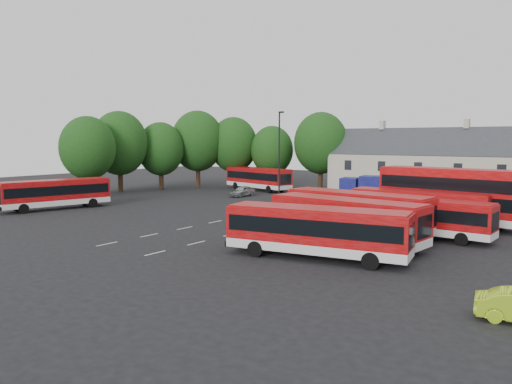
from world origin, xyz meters
TOP-DOWN VIEW (x-y plane):
  - ground at (0.00, 0.00)m, footprint 140.00×140.00m
  - lane_markings at (2.50, 2.00)m, footprint 5.15×33.80m
  - treeline at (-20.74, 19.36)m, footprint 29.92×32.59m
  - terrace_houses at (14.00, 30.00)m, footprint 35.70×7.13m
  - bus_row_a at (14.42, -9.18)m, footprint 11.77×4.53m
  - bus_row_b at (14.01, -4.17)m, footprint 11.86×3.95m
  - bus_row_c at (13.07, -0.15)m, footprint 12.10×3.99m
  - bus_row_d at (17.54, 1.50)m, footprint 10.66×2.99m
  - bus_row_e at (15.98, 5.65)m, footprint 11.31×3.06m
  - bus_dd_south at (17.80, 8.42)m, footprint 12.46×4.57m
  - bus_dd_north at (16.88, 12.90)m, footprint 10.57×3.98m
  - bus_west at (-19.29, -5.78)m, footprint 5.11×11.56m
  - bus_north at (-13.28, 23.29)m, footprint 12.07×5.40m
  - box_truck at (7.70, 16.90)m, footprint 8.05×3.68m
  - silver_car at (-10.46, 15.75)m, footprint 1.80×4.14m
  - lamppost at (-3.12, 13.42)m, footprint 0.75×0.39m

SIDE VIEW (x-z plane):
  - ground at x=0.00m, z-range 0.00..0.00m
  - lane_markings at x=2.50m, z-range 0.00..0.01m
  - silver_car at x=-10.46m, z-range 0.00..1.39m
  - bus_row_d at x=17.54m, z-range 0.30..3.28m
  - bus_row_e at x=15.98m, z-range 0.32..3.49m
  - box_truck at x=7.70m, z-range 0.21..3.60m
  - bus_west at x=-19.29m, z-range 0.32..3.51m
  - bus_row_a at x=14.42m, z-range 0.33..3.58m
  - bus_row_b at x=14.01m, z-range 0.33..3.62m
  - bus_north at x=-13.28m, z-range 0.34..3.66m
  - bus_row_c at x=13.07m, z-range 0.34..3.70m
  - bus_dd_north at x=16.88m, z-range 0.29..4.53m
  - bus_dd_south at x=17.80m, z-range 0.35..5.34m
  - terrace_houses at x=14.00m, z-range -1.17..8.89m
  - lamppost at x=-3.12m, z-range 0.36..11.13m
  - treeline at x=-20.74m, z-range 0.68..12.69m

